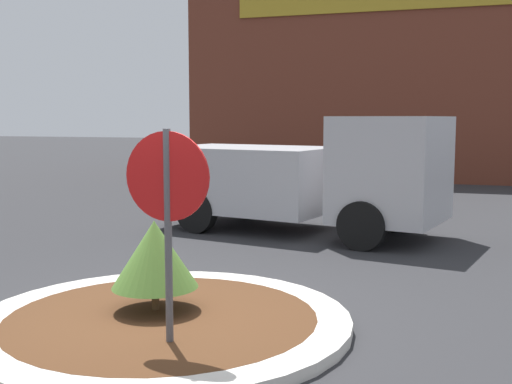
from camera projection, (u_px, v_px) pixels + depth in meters
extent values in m
plane|color=#2D2D30|center=(162.00, 327.00, 6.81)|extent=(120.00, 120.00, 0.00)
cylinder|color=beige|center=(162.00, 322.00, 6.80)|extent=(4.01, 4.01, 0.12)
cylinder|color=#4C2D19|center=(162.00, 321.00, 6.80)|extent=(3.29, 3.29, 0.12)
cylinder|color=#4C4C51|center=(168.00, 243.00, 5.92)|extent=(0.07, 0.07, 2.11)
cylinder|color=#B71414|center=(167.00, 176.00, 5.85)|extent=(0.83, 0.03, 0.83)
cylinder|color=brown|center=(155.00, 298.00, 7.00)|extent=(0.08, 0.08, 0.25)
cone|color=#4C752D|center=(155.00, 254.00, 6.94)|extent=(0.94, 0.94, 0.73)
cube|color=#B2B2B7|center=(391.00, 169.00, 11.41)|extent=(2.12, 2.37, 1.86)
cube|color=#B2B2B7|center=(249.00, 178.00, 12.90)|extent=(3.63, 2.78, 1.26)
cube|color=black|center=(426.00, 152.00, 11.08)|extent=(0.41, 1.82, 0.65)
cylinder|color=black|center=(398.00, 211.00, 12.46)|extent=(0.87, 0.40, 0.84)
cylinder|color=black|center=(362.00, 226.00, 10.73)|extent=(0.87, 0.40, 0.84)
cylinder|color=black|center=(249.00, 200.00, 14.12)|extent=(0.87, 0.40, 0.84)
cylinder|color=black|center=(197.00, 211.00, 12.40)|extent=(0.87, 0.40, 0.84)
cube|color=brown|center=(383.00, 84.00, 24.88)|extent=(13.77, 6.00, 7.08)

